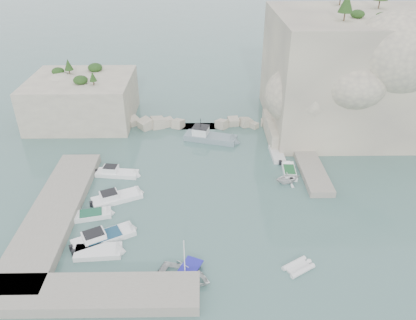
{
  "coord_description": "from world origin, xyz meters",
  "views": [
    {
      "loc": [
        -0.65,
        -36.82,
        27.86
      ],
      "look_at": [
        0.0,
        6.0,
        3.0
      ],
      "focal_mm": 35.0,
      "sensor_mm": 36.0,
      "label": 1
    }
  ],
  "objects_px": {
    "motorboat_c": "(92,217)",
    "rowboat": "(185,278)",
    "tender_east_b": "(289,173)",
    "work_boat": "(211,140)",
    "tender_east_a": "(287,183)",
    "motorboat_d": "(104,240)",
    "tender_east_d": "(285,151)",
    "motorboat_b": "(117,200)",
    "motorboat_a": "(117,175)",
    "motorboat_e": "(99,254)",
    "tender_east_c": "(277,156)",
    "inflatable_dinghy": "(298,268)"
  },
  "relations": [
    {
      "from": "motorboat_c",
      "to": "rowboat",
      "type": "distance_m",
      "value": 14.07
    },
    {
      "from": "tender_east_b",
      "to": "work_boat",
      "type": "height_order",
      "value": "work_boat"
    },
    {
      "from": "rowboat",
      "to": "tender_east_a",
      "type": "xyz_separation_m",
      "value": [
        12.22,
        15.72,
        0.0
      ]
    },
    {
      "from": "motorboat_d",
      "to": "tender_east_b",
      "type": "bearing_deg",
      "value": 1.89
    },
    {
      "from": "motorboat_d",
      "to": "tender_east_d",
      "type": "relative_size",
      "value": 1.75
    },
    {
      "from": "motorboat_b",
      "to": "work_boat",
      "type": "distance_m",
      "value": 18.74
    },
    {
      "from": "motorboat_a",
      "to": "rowboat",
      "type": "xyz_separation_m",
      "value": [
        9.32,
        -17.75,
        0.0
      ]
    },
    {
      "from": "motorboat_b",
      "to": "tender_east_a",
      "type": "distance_m",
      "value": 20.86
    },
    {
      "from": "motorboat_d",
      "to": "tender_east_b",
      "type": "distance_m",
      "value": 24.79
    },
    {
      "from": "tender_east_a",
      "to": "motorboat_e",
      "type": "bearing_deg",
      "value": 105.74
    },
    {
      "from": "motorboat_c",
      "to": "tender_east_d",
      "type": "bearing_deg",
      "value": 18.77
    },
    {
      "from": "motorboat_a",
      "to": "motorboat_d",
      "type": "distance_m",
      "value": 12.4
    },
    {
      "from": "tender_east_b",
      "to": "tender_east_c",
      "type": "xyz_separation_m",
      "value": [
        -0.86,
        4.51,
        0.0
      ]
    },
    {
      "from": "motorboat_c",
      "to": "inflatable_dinghy",
      "type": "bearing_deg",
      "value": -33.73
    },
    {
      "from": "motorboat_d",
      "to": "tender_east_d",
      "type": "height_order",
      "value": "tender_east_d"
    },
    {
      "from": "motorboat_b",
      "to": "motorboat_c",
      "type": "distance_m",
      "value": 3.9
    },
    {
      "from": "work_boat",
      "to": "rowboat",
      "type": "bearing_deg",
      "value": -79.8
    },
    {
      "from": "motorboat_a",
      "to": "motorboat_c",
      "type": "height_order",
      "value": "motorboat_a"
    },
    {
      "from": "rowboat",
      "to": "tender_east_d",
      "type": "height_order",
      "value": "tender_east_d"
    },
    {
      "from": "motorboat_c",
      "to": "tender_east_b",
      "type": "distance_m",
      "value": 25.12
    },
    {
      "from": "motorboat_b",
      "to": "motorboat_d",
      "type": "relative_size",
      "value": 0.91
    },
    {
      "from": "motorboat_a",
      "to": "tender_east_b",
      "type": "xyz_separation_m",
      "value": [
        22.21,
        0.21,
        0.0
      ]
    },
    {
      "from": "motorboat_a",
      "to": "tender_east_c",
      "type": "relative_size",
      "value": 1.15
    },
    {
      "from": "motorboat_a",
      "to": "tender_east_d",
      "type": "height_order",
      "value": "tender_east_d"
    },
    {
      "from": "motorboat_a",
      "to": "rowboat",
      "type": "relative_size",
      "value": 1.18
    },
    {
      "from": "tender_east_a",
      "to": "tender_east_d",
      "type": "height_order",
      "value": "tender_east_a"
    },
    {
      "from": "tender_east_d",
      "to": "work_boat",
      "type": "height_order",
      "value": "work_boat"
    },
    {
      "from": "motorboat_a",
      "to": "rowboat",
      "type": "distance_m",
      "value": 20.05
    },
    {
      "from": "motorboat_a",
      "to": "motorboat_b",
      "type": "distance_m",
      "value": 5.48
    },
    {
      "from": "tender_east_c",
      "to": "work_boat",
      "type": "relative_size",
      "value": 0.61
    },
    {
      "from": "motorboat_c",
      "to": "motorboat_e",
      "type": "xyz_separation_m",
      "value": [
        2.07,
        -5.87,
        0.0
      ]
    },
    {
      "from": "tender_east_c",
      "to": "motorboat_b",
      "type": "bearing_deg",
      "value": 115.23
    },
    {
      "from": "motorboat_b",
      "to": "tender_east_a",
      "type": "height_order",
      "value": "tender_east_a"
    },
    {
      "from": "inflatable_dinghy",
      "to": "tender_east_a",
      "type": "bearing_deg",
      "value": 51.88
    },
    {
      "from": "rowboat",
      "to": "inflatable_dinghy",
      "type": "height_order",
      "value": "rowboat"
    },
    {
      "from": "rowboat",
      "to": "tender_east_c",
      "type": "height_order",
      "value": "rowboat"
    },
    {
      "from": "motorboat_c",
      "to": "tender_east_d",
      "type": "xyz_separation_m",
      "value": [
        24.04,
        14.79,
        0.0
      ]
    },
    {
      "from": "motorboat_c",
      "to": "tender_east_a",
      "type": "height_order",
      "value": "tender_east_a"
    },
    {
      "from": "tender_east_b",
      "to": "tender_east_d",
      "type": "bearing_deg",
      "value": -1.16
    },
    {
      "from": "rowboat",
      "to": "motorboat_b",
      "type": "bearing_deg",
      "value": 58.85
    },
    {
      "from": "motorboat_b",
      "to": "inflatable_dinghy",
      "type": "distance_m",
      "value": 22.03
    },
    {
      "from": "rowboat",
      "to": "tender_east_c",
      "type": "bearing_deg",
      "value": -3.42
    },
    {
      "from": "tender_east_b",
      "to": "rowboat",
      "type": "bearing_deg",
      "value": 147.98
    },
    {
      "from": "motorboat_c",
      "to": "work_boat",
      "type": "distance_m",
      "value": 22.64
    },
    {
      "from": "motorboat_b",
      "to": "motorboat_e",
      "type": "height_order",
      "value": "motorboat_b"
    },
    {
      "from": "inflatable_dinghy",
      "to": "motorboat_c",
      "type": "bearing_deg",
      "value": 127.45
    },
    {
      "from": "rowboat",
      "to": "inflatable_dinghy",
      "type": "xyz_separation_m",
      "value": [
        10.55,
        1.08,
        0.0
      ]
    },
    {
      "from": "tender_east_a",
      "to": "work_boat",
      "type": "height_order",
      "value": "work_boat"
    },
    {
      "from": "motorboat_a",
      "to": "tender_east_c",
      "type": "height_order",
      "value": "motorboat_a"
    },
    {
      "from": "motorboat_a",
      "to": "tender_east_a",
      "type": "distance_m",
      "value": 21.64
    }
  ]
}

